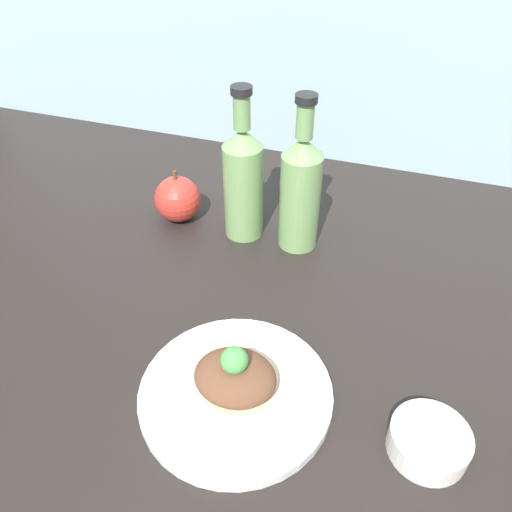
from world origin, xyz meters
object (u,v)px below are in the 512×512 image
(apple, at_px, (178,199))
(plate, at_px, (236,392))
(cider_bottle_left, at_px, (243,180))
(dipping_bowl, at_px, (429,441))
(cider_bottle_right, at_px, (300,190))
(plated_food, at_px, (235,378))

(apple, bearing_deg, plate, -54.69)
(plate, height_order, cider_bottle_left, cider_bottle_left)
(plate, height_order, dipping_bowl, dipping_bowl)
(dipping_bowl, bearing_deg, plate, -179.10)
(cider_bottle_left, distance_m, cider_bottle_right, 0.10)
(plated_food, bearing_deg, apple, 125.31)
(plate, bearing_deg, apple, 125.31)
(apple, bearing_deg, plated_food, -54.69)
(cider_bottle_left, bearing_deg, cider_bottle_right, 0.00)
(cider_bottle_right, xyz_separation_m, apple, (-0.23, 0.00, -0.06))
(plate, relative_size, apple, 2.42)
(plated_food, distance_m, cider_bottle_left, 0.36)
(cider_bottle_left, relative_size, cider_bottle_right, 1.00)
(cider_bottle_left, bearing_deg, plated_food, -71.92)
(plated_food, distance_m, dipping_bowl, 0.23)
(apple, height_order, dipping_bowl, apple)
(apple, bearing_deg, dipping_bowl, -35.24)
(plate, xyz_separation_m, cider_bottle_left, (-0.11, 0.33, 0.10))
(cider_bottle_left, bearing_deg, plate, -71.92)
(plate, xyz_separation_m, cider_bottle_right, (-0.01, 0.33, 0.10))
(plate, relative_size, cider_bottle_right, 0.91)
(plate, xyz_separation_m, plated_food, (0.00, -0.00, 0.03))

